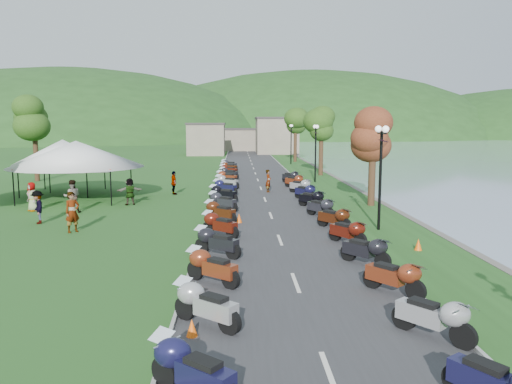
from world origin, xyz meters
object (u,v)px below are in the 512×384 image
object	(u,v)px
pedestrian_a	(73,232)
pedestrian_c	(39,224)
pedestrian_b	(73,213)
vendor_tent_main	(77,170)

from	to	relation	value
pedestrian_a	pedestrian_c	size ratio (longest dim) A/B	1.13
pedestrian_b	pedestrian_c	size ratio (longest dim) A/B	1.12
vendor_tent_main	pedestrian_c	world-z (taller)	vendor_tent_main
vendor_tent_main	pedestrian_c	bearing A→B (deg)	-85.64
pedestrian_a	vendor_tent_main	bearing A→B (deg)	62.01
pedestrian_b	pedestrian_c	xyz separation A→B (m)	(-0.75, -3.14, 0.00)
vendor_tent_main	pedestrian_b	distance (m)	6.06
vendor_tent_main	pedestrian_b	xyz separation A→B (m)	(1.41, -5.55, -2.00)
vendor_tent_main	pedestrian_c	size ratio (longest dim) A/B	3.48
pedestrian_c	pedestrian_a	bearing A→B (deg)	20.83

